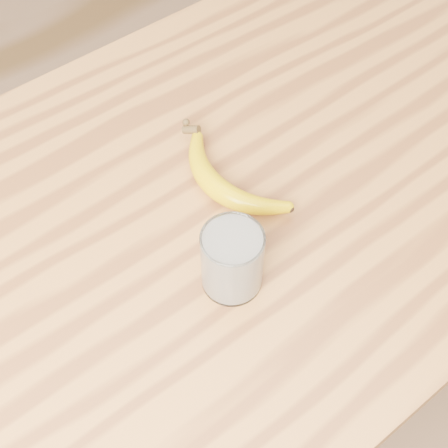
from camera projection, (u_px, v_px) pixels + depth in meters
table at (257, 219)px, 1.06m from camera, size 1.20×0.80×0.90m
smoothie_glass at (232, 260)px, 0.80m from camera, size 0.08×0.08×0.10m
banana at (217, 189)px, 0.92m from camera, size 0.13×0.30×0.04m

